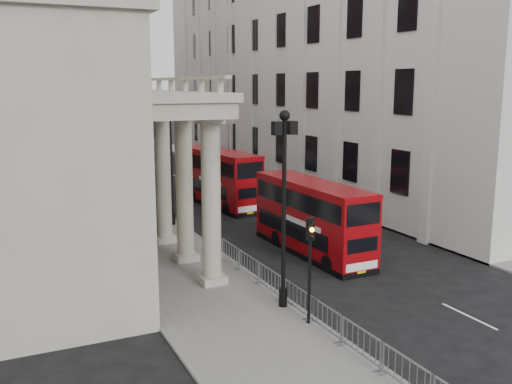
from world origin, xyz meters
TOP-DOWN VIEW (x-y plane):
  - ground at (0.00, 0.00)m, footprint 260.00×260.00m
  - sidewalk_west at (-3.00, 30.00)m, footprint 6.00×140.00m
  - sidewalk_east at (13.50, 30.00)m, footprint 3.00×140.00m
  - kerb at (-0.05, 30.00)m, footprint 0.20×140.00m
  - portico_building at (-10.50, 18.00)m, footprint 9.00×28.00m
  - east_building at (16.00, 32.00)m, footprint 8.00×55.00m
  - monument_column at (6.00, 92.00)m, footprint 8.00×8.00m
  - lamp_post_south at (-0.60, 4.00)m, footprint 1.05×0.44m
  - lamp_post_mid at (-0.60, 20.00)m, footprint 1.05×0.44m
  - lamp_post_north at (-0.60, 36.00)m, footprint 1.05×0.44m
  - traffic_light at (-0.50, 1.98)m, footprint 0.28×0.33m
  - crowd_barriers at (-0.35, 2.23)m, footprint 0.50×18.75m
  - bus_near at (4.71, 10.61)m, footprint 2.48×9.56m
  - bus_far at (4.77, 25.19)m, footprint 3.40×10.31m
  - pedestrian_a at (-4.56, 15.59)m, footprint 0.68×0.51m
  - pedestrian_b at (-3.91, 15.38)m, footprint 0.98×0.84m
  - pedestrian_c at (-2.24, 17.99)m, footprint 1.02×0.79m

SIDE VIEW (x-z plane):
  - ground at x=0.00m, z-range 0.00..0.00m
  - sidewalk_west at x=-3.00m, z-range 0.00..0.12m
  - sidewalk_east at x=13.50m, z-range 0.00..0.12m
  - kerb at x=-0.05m, z-range 0.00..0.14m
  - crowd_barriers at x=-0.35m, z-range 0.12..1.22m
  - pedestrian_a at x=-4.56m, z-range 0.12..1.79m
  - pedestrian_b at x=-3.91m, z-range 0.12..1.86m
  - pedestrian_c at x=-2.24m, z-range 0.12..1.96m
  - bus_near at x=4.71m, z-range 0.09..4.20m
  - bus_far at x=4.77m, z-range 0.10..4.47m
  - traffic_light at x=-0.50m, z-range 0.96..5.26m
  - lamp_post_south at x=-0.60m, z-range 0.75..9.07m
  - lamp_post_mid at x=-0.60m, z-range 0.75..9.07m
  - lamp_post_north at x=-0.60m, z-range 0.75..9.07m
  - portico_building at x=-10.50m, z-range 0.00..12.00m
  - east_building at x=16.00m, z-range 0.00..25.00m
  - monument_column at x=6.00m, z-range -11.12..43.08m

